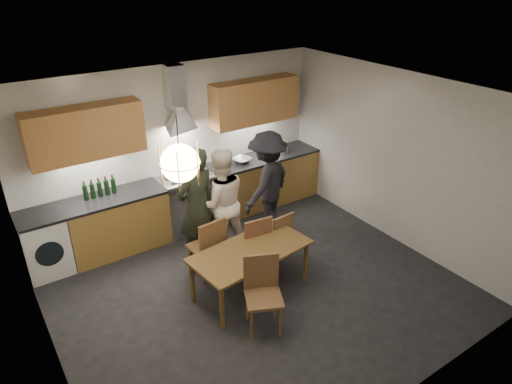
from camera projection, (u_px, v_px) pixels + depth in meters
ground at (256, 287)px, 6.14m from camera, size 5.00×5.00×0.00m
room_shell at (256, 172)px, 5.37m from camera, size 5.02×4.52×2.61m
counter_run at (190, 201)px, 7.39m from camera, size 5.00×0.62×0.90m
range_stove at (189, 202)px, 7.38m from camera, size 0.90×0.60×0.92m
wall_fixtures at (179, 115)px, 6.82m from camera, size 4.30×0.54×1.10m
pendant_lamp at (180, 163)px, 4.62m from camera, size 0.43×0.43×0.70m
dining_table at (251, 255)px, 5.83m from camera, size 1.61×0.93×0.65m
chair_back_left at (209, 245)px, 6.12m from camera, size 0.45×0.45×0.92m
chair_back_mid at (255, 240)px, 6.25m from camera, size 0.45×0.45×0.89m
chair_back_right at (279, 234)px, 6.47m from camera, size 0.39×0.39×0.81m
chair_front at (262, 288)px, 5.31m from camera, size 0.56×0.56×0.93m
person_left at (197, 207)px, 6.33m from camera, size 0.71×0.53×1.76m
person_mid at (221, 202)px, 6.58m from camera, size 0.92×0.79×1.64m
person_right at (267, 183)px, 7.11m from camera, size 1.24×1.02×1.67m
mixing_bowl at (242, 160)px, 7.67m from camera, size 0.38×0.38×0.07m
stock_pot at (282, 149)px, 8.05m from camera, size 0.22×0.22×0.14m
wine_bottles at (99, 187)px, 6.51m from camera, size 0.47×0.07×0.28m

